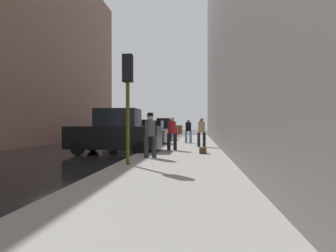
{
  "coord_description": "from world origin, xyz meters",
  "views": [
    {
      "loc": [
        6.76,
        -12.11,
        1.47
      ],
      "look_at": [
        4.89,
        4.63,
        1.37
      ],
      "focal_mm": 28.0,
      "sensor_mm": 36.0,
      "label": 1
    }
  ],
  "objects_px": {
    "pedestrian_in_jeans": "(188,130)",
    "duffel_bag": "(203,150)",
    "parked_blue_sedan": "(150,131)",
    "traffic_light": "(128,85)",
    "pedestrian_in_red_jacket": "(172,132)",
    "pedestrian_in_tan_coat": "(201,131)",
    "parked_red_hatchback": "(158,130)",
    "pedestrian_with_beanie": "(150,133)",
    "parked_gray_coupe": "(137,133)",
    "fire_hydrant": "(162,139)",
    "parked_black_suv": "(115,133)",
    "parked_bronze_suv": "(164,128)"
  },
  "relations": [
    {
      "from": "pedestrian_in_tan_coat",
      "to": "pedestrian_with_beanie",
      "type": "xyz_separation_m",
      "value": [
        -2.09,
        -5.36,
        0.03
      ]
    },
    {
      "from": "parked_gray_coupe",
      "to": "pedestrian_with_beanie",
      "type": "xyz_separation_m",
      "value": [
        2.27,
        -7.59,
        0.29
      ]
    },
    {
      "from": "parked_black_suv",
      "to": "parked_bronze_suv",
      "type": "distance_m",
      "value": 19.89
    },
    {
      "from": "parked_blue_sedan",
      "to": "fire_hydrant",
      "type": "relative_size",
      "value": 6.03
    },
    {
      "from": "parked_red_hatchback",
      "to": "pedestrian_with_beanie",
      "type": "relative_size",
      "value": 2.4
    },
    {
      "from": "parked_blue_sedan",
      "to": "pedestrian_in_jeans",
      "type": "bearing_deg",
      "value": -48.67
    },
    {
      "from": "parked_red_hatchback",
      "to": "pedestrian_with_beanie",
      "type": "xyz_separation_m",
      "value": [
        2.27,
        -17.42,
        0.29
      ]
    },
    {
      "from": "parked_bronze_suv",
      "to": "pedestrian_in_tan_coat",
      "type": "bearing_deg",
      "value": -75.75
    },
    {
      "from": "parked_black_suv",
      "to": "parked_red_hatchback",
      "type": "relative_size",
      "value": 1.08
    },
    {
      "from": "duffel_bag",
      "to": "pedestrian_in_jeans",
      "type": "bearing_deg",
      "value": 97.56
    },
    {
      "from": "parked_black_suv",
      "to": "pedestrian_with_beanie",
      "type": "distance_m",
      "value": 3.49
    },
    {
      "from": "pedestrian_in_tan_coat",
      "to": "parked_blue_sedan",
      "type": "bearing_deg",
      "value": 121.96
    },
    {
      "from": "parked_gray_coupe",
      "to": "pedestrian_in_tan_coat",
      "type": "relative_size",
      "value": 2.5
    },
    {
      "from": "pedestrian_in_tan_coat",
      "to": "fire_hydrant",
      "type": "bearing_deg",
      "value": 151.15
    },
    {
      "from": "parked_blue_sedan",
      "to": "parked_black_suv",
      "type": "bearing_deg",
      "value": -90.0
    },
    {
      "from": "pedestrian_with_beanie",
      "to": "parked_blue_sedan",
      "type": "bearing_deg",
      "value": 100.43
    },
    {
      "from": "pedestrian_in_jeans",
      "to": "parked_red_hatchback",
      "type": "bearing_deg",
      "value": 111.11
    },
    {
      "from": "pedestrian_with_beanie",
      "to": "duffel_bag",
      "type": "relative_size",
      "value": 4.04
    },
    {
      "from": "parked_black_suv",
      "to": "pedestrian_in_tan_coat",
      "type": "xyz_separation_m",
      "value": [
        4.36,
        2.72,
        0.07
      ]
    },
    {
      "from": "parked_black_suv",
      "to": "duffel_bag",
      "type": "distance_m",
      "value": 4.51
    },
    {
      "from": "parked_blue_sedan",
      "to": "pedestrian_in_red_jacket",
      "type": "relative_size",
      "value": 2.48
    },
    {
      "from": "parked_gray_coupe",
      "to": "pedestrian_in_tan_coat",
      "type": "bearing_deg",
      "value": -27.06
    },
    {
      "from": "parked_gray_coupe",
      "to": "pedestrian_with_beanie",
      "type": "relative_size",
      "value": 2.4
    },
    {
      "from": "pedestrian_in_red_jacket",
      "to": "duffel_bag",
      "type": "bearing_deg",
      "value": -40.61
    },
    {
      "from": "pedestrian_in_jeans",
      "to": "duffel_bag",
      "type": "height_order",
      "value": "pedestrian_in_jeans"
    },
    {
      "from": "traffic_light",
      "to": "pedestrian_in_red_jacket",
      "type": "xyz_separation_m",
      "value": [
        0.98,
        4.9,
        -1.65
      ]
    },
    {
      "from": "parked_blue_sedan",
      "to": "duffel_bag",
      "type": "xyz_separation_m",
      "value": [
        4.36,
        -10.56,
        -0.56
      ]
    },
    {
      "from": "parked_black_suv",
      "to": "traffic_light",
      "type": "height_order",
      "value": "traffic_light"
    },
    {
      "from": "traffic_light",
      "to": "fire_hydrant",
      "type": "bearing_deg",
      "value": 90.33
    },
    {
      "from": "parked_blue_sedan",
      "to": "parked_bronze_suv",
      "type": "relative_size",
      "value": 0.92
    },
    {
      "from": "parked_bronze_suv",
      "to": "pedestrian_with_beanie",
      "type": "relative_size",
      "value": 2.61
    },
    {
      "from": "parked_bronze_suv",
      "to": "duffel_bag",
      "type": "xyz_separation_m",
      "value": [
        4.36,
        -20.74,
        -0.74
      ]
    },
    {
      "from": "parked_red_hatchback",
      "to": "traffic_light",
      "type": "height_order",
      "value": "traffic_light"
    },
    {
      "from": "fire_hydrant",
      "to": "duffel_bag",
      "type": "xyz_separation_m",
      "value": [
        2.56,
        -4.97,
        -0.21
      ]
    },
    {
      "from": "parked_gray_coupe",
      "to": "parked_red_hatchback",
      "type": "bearing_deg",
      "value": 90.0
    },
    {
      "from": "pedestrian_in_tan_coat",
      "to": "traffic_light",
      "type": "bearing_deg",
      "value": -109.32
    },
    {
      "from": "parked_bronze_suv",
      "to": "traffic_light",
      "type": "xyz_separation_m",
      "value": [
        1.85,
        -24.33,
        1.73
      ]
    },
    {
      "from": "parked_red_hatchback",
      "to": "duffel_bag",
      "type": "xyz_separation_m",
      "value": [
        4.36,
        -15.62,
        -0.56
      ]
    },
    {
      "from": "parked_red_hatchback",
      "to": "pedestrian_in_jeans",
      "type": "distance_m",
      "value": 9.69
    },
    {
      "from": "pedestrian_in_red_jacket",
      "to": "duffel_bag",
      "type": "height_order",
      "value": "pedestrian_in_red_jacket"
    },
    {
      "from": "pedestrian_in_red_jacket",
      "to": "pedestrian_with_beanie",
      "type": "bearing_deg",
      "value": -100.24
    },
    {
      "from": "parked_blue_sedan",
      "to": "traffic_light",
      "type": "distance_m",
      "value": 14.39
    },
    {
      "from": "duffel_bag",
      "to": "parked_blue_sedan",
      "type": "bearing_deg",
      "value": 112.46
    },
    {
      "from": "parked_red_hatchback",
      "to": "traffic_light",
      "type": "xyz_separation_m",
      "value": [
        1.85,
        -19.21,
        1.91
      ]
    },
    {
      "from": "parked_bronze_suv",
      "to": "pedestrian_with_beanie",
      "type": "distance_m",
      "value": 22.65
    },
    {
      "from": "fire_hydrant",
      "to": "parked_black_suv",
      "type": "bearing_deg",
      "value": -113.62
    },
    {
      "from": "parked_blue_sedan",
      "to": "pedestrian_in_red_jacket",
      "type": "xyz_separation_m",
      "value": [
        2.83,
        -9.24,
        0.26
      ]
    },
    {
      "from": "parked_blue_sedan",
      "to": "pedestrian_with_beanie",
      "type": "bearing_deg",
      "value": -79.57
    },
    {
      "from": "parked_blue_sedan",
      "to": "pedestrian_in_jeans",
      "type": "height_order",
      "value": "pedestrian_in_jeans"
    },
    {
      "from": "pedestrian_in_tan_coat",
      "to": "parked_black_suv",
      "type": "bearing_deg",
      "value": -148.09
    }
  ]
}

